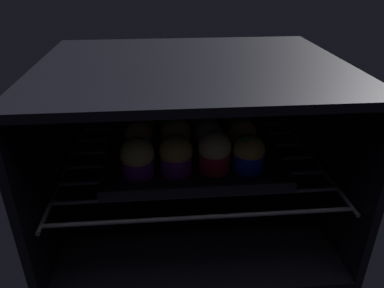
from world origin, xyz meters
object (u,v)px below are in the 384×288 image
(muffin_row0_col2, at_px, (215,152))
(muffin_row1_col2, at_px, (208,138))
(muffin_row1_col3, at_px, (242,136))
(muffin_row1_col0, at_px, (139,139))
(muffin_row0_col1, at_px, (176,155))
(muffin_row2_col0, at_px, (143,126))
(muffin_row1_col1, at_px, (176,137))
(muffin_row2_col1, at_px, (175,125))
(muffin_row0_col3, at_px, (249,153))
(muffin_row2_col2, at_px, (204,124))
(muffin_row0_col0, at_px, (138,157))
(muffin_row2_col3, at_px, (235,123))
(baking_tray, at_px, (192,155))

(muffin_row0_col2, relative_size, muffin_row1_col2, 1.13)
(muffin_row1_col3, bearing_deg, muffin_row1_col0, 178.81)
(muffin_row0_col1, height_order, muffin_row2_col0, same)
(muffin_row0_col1, xyz_separation_m, muffin_row0_col2, (0.08, 0.00, 0.00))
(muffin_row1_col1, bearing_deg, muffin_row2_col1, 89.75)
(muffin_row0_col1, xyz_separation_m, muffin_row1_col0, (-0.07, 0.08, 0.00))
(muffin_row1_col3, height_order, muffin_row2_col0, muffin_row1_col3)
(muffin_row0_col2, height_order, muffin_row2_col1, muffin_row0_col2)
(muffin_row1_col0, bearing_deg, muffin_row0_col3, -19.59)
(muffin_row2_col1, height_order, muffin_row2_col2, muffin_row2_col1)
(muffin_row2_col1, bearing_deg, muffin_row1_col0, -138.45)
(muffin_row1_col1, bearing_deg, muffin_row0_col0, -135.91)
(muffin_row2_col0, relative_size, muffin_row2_col1, 1.01)
(muffin_row0_col0, relative_size, muffin_row0_col3, 1.00)
(muffin_row0_col2, bearing_deg, muffin_row2_col0, 135.87)
(muffin_row1_col0, distance_m, muffin_row2_col3, 0.23)
(muffin_row0_col3, relative_size, muffin_row1_col0, 0.98)
(muffin_row2_col3, bearing_deg, muffin_row0_col2, -116.08)
(muffin_row1_col0, relative_size, muffin_row2_col0, 1.01)
(muffin_row0_col3, distance_m, muffin_row1_col3, 0.07)
(muffin_row0_col2, bearing_deg, muffin_row0_col0, -178.67)
(muffin_row1_col2, bearing_deg, muffin_row2_col0, 154.97)
(muffin_row1_col1, relative_size, muffin_row2_col1, 1.12)
(muffin_row1_col3, relative_size, muffin_row2_col2, 1.12)
(muffin_row1_col2, distance_m, muffin_row2_col3, 0.10)
(muffin_row0_col1, relative_size, muffin_row2_col1, 1.02)
(muffin_row0_col1, bearing_deg, muffin_row1_col2, 45.96)
(muffin_row0_col2, relative_size, muffin_row1_col0, 1.05)
(muffin_row1_col1, bearing_deg, muffin_row1_col3, -1.23)
(muffin_row0_col1, bearing_deg, baking_tray, 62.39)
(muffin_row2_col1, bearing_deg, muffin_row0_col0, -118.14)
(muffin_row1_col0, bearing_deg, muffin_row0_col1, -45.29)
(baking_tray, relative_size, muffin_row0_col3, 4.69)
(muffin_row2_col2, bearing_deg, muffin_row0_col2, -88.03)
(baking_tray, xyz_separation_m, muffin_row2_col3, (0.11, 0.07, 0.04))
(baking_tray, distance_m, muffin_row0_col1, 0.09)
(muffin_row1_col0, bearing_deg, baking_tray, -1.66)
(baking_tray, xyz_separation_m, muffin_row2_col2, (0.03, 0.07, 0.04))
(muffin_row1_col2, height_order, muffin_row1_col3, muffin_row1_col3)
(baking_tray, relative_size, muffin_row1_col3, 4.39)
(baking_tray, bearing_deg, muffin_row0_col3, -35.03)
(muffin_row2_col0, bearing_deg, baking_tray, -33.44)
(muffin_row0_col1, relative_size, muffin_row0_col3, 1.01)
(muffin_row2_col0, relative_size, muffin_row2_col2, 1.06)
(muffin_row0_col0, xyz_separation_m, muffin_row1_col1, (0.08, 0.08, 0.00))
(muffin_row2_col2, xyz_separation_m, muffin_row2_col3, (0.07, -0.00, 0.00))
(baking_tray, relative_size, muffin_row1_col2, 4.99)
(muffin_row0_col0, height_order, muffin_row2_col1, same)
(muffin_row0_col2, bearing_deg, muffin_row2_col3, 63.92)
(muffin_row1_col1, height_order, muffin_row2_col3, muffin_row1_col1)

